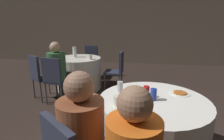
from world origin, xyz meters
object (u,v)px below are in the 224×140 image
(table_near, at_px, (151,131))
(person_green_jacket, at_px, (59,71))
(pizza_plate_near, at_px, (180,93))
(soda_can_silver, at_px, (120,87))
(chair_far_south, at_px, (55,77))
(bottle_far, at_px, (75,52))
(chair_far_southwest, at_px, (39,73))
(chair_far_north, at_px, (91,59))
(chair_far_east, at_px, (118,68))
(soda_can_blue, at_px, (153,94))
(table_far, at_px, (79,73))
(soda_can_red, at_px, (146,92))

(table_near, xyz_separation_m, person_green_jacket, (-1.71, 1.37, 0.24))
(pizza_plate_near, bearing_deg, soda_can_silver, -176.25)
(chair_far_south, relative_size, person_green_jacket, 0.77)
(chair_far_south, height_order, pizza_plate_near, chair_far_south)
(bottle_far, bearing_deg, soda_can_silver, -57.38)
(chair_far_south, height_order, person_green_jacket, person_green_jacket)
(chair_far_southwest, height_order, pizza_plate_near, chair_far_southwest)
(bottle_far, bearing_deg, chair_far_north, 80.76)
(chair_far_east, bearing_deg, person_green_jacket, 127.42)
(chair_far_east, relative_size, soda_can_blue, 7.60)
(table_far, bearing_deg, chair_far_southwest, -125.17)
(pizza_plate_near, relative_size, bottle_far, 0.87)
(chair_far_east, xyz_separation_m, chair_far_south, (-1.09, -0.90, 0.00))
(table_far, bearing_deg, bottle_far, 144.24)
(chair_far_southwest, height_order, person_green_jacket, person_green_jacket)
(pizza_plate_near, bearing_deg, bottle_far, 134.60)
(chair_far_southwest, distance_m, bottle_far, 1.01)
(chair_far_east, height_order, pizza_plate_near, chair_far_east)
(soda_can_red, relative_size, soda_can_blue, 1.00)
(chair_far_east, bearing_deg, table_far, 90.00)
(pizza_plate_near, distance_m, bottle_far, 2.86)
(person_green_jacket, distance_m, soda_can_red, 2.11)
(table_near, distance_m, soda_can_blue, 0.44)
(chair_far_east, bearing_deg, chair_far_south, 132.18)
(table_near, bearing_deg, chair_far_southwest, 147.22)
(chair_far_north, bearing_deg, soda_can_red, 117.91)
(chair_far_southwest, distance_m, chair_far_east, 1.67)
(table_near, xyz_separation_m, soda_can_silver, (-0.37, 0.15, 0.44))
(chair_far_north, height_order, soda_can_silver, chair_far_north)
(chair_far_east, relative_size, person_green_jacket, 0.77)
(soda_can_blue, bearing_deg, person_green_jacket, 140.65)
(soda_can_silver, bearing_deg, soda_can_blue, -25.67)
(chair_far_east, distance_m, chair_far_south, 1.41)
(chair_far_east, height_order, bottle_far, bottle_far)
(chair_far_southwest, height_order, chair_far_north, same)
(chair_far_south, bearing_deg, soda_can_blue, -27.37)
(table_near, distance_m, chair_far_east, 2.21)
(chair_far_southwest, xyz_separation_m, chair_far_north, (0.58, 1.73, 0.00))
(table_far, height_order, bottle_far, bottle_far)
(soda_can_silver, bearing_deg, chair_far_south, 142.03)
(soda_can_blue, distance_m, soda_can_silver, 0.40)
(chair_far_southwest, bearing_deg, chair_far_south, 13.45)
(chair_far_north, bearing_deg, chair_far_south, 86.88)
(person_green_jacket, distance_m, soda_can_blue, 2.21)
(chair_far_north, relative_size, pizza_plate_near, 4.32)
(chair_far_north, distance_m, bottle_far, 0.94)
(pizza_plate_near, bearing_deg, table_far, 134.13)
(person_green_jacket, bearing_deg, soda_can_silver, -34.10)
(pizza_plate_near, distance_m, soda_can_silver, 0.68)
(table_far, distance_m, soda_can_blue, 2.73)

